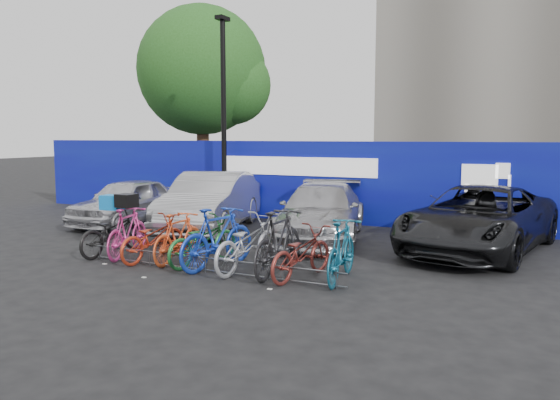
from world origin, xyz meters
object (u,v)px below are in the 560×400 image
Objects in this scene: bike_5 at (218,238)px; bike_8 at (301,253)px; car_3 at (479,219)px; bike_6 at (247,243)px; bike_9 at (342,251)px; bike_2 at (153,238)px; bike_1 at (128,232)px; car_0 at (127,201)px; bike_rack at (205,264)px; bike_4 at (203,241)px; car_2 at (321,212)px; bike_7 at (279,242)px; bike_3 at (178,237)px; bike_0 at (113,232)px; car_1 at (211,202)px; lamppost at (224,112)px; tree at (207,74)px.

bike_8 is (1.76, -0.01, -0.13)m from bike_5.
car_3 is 5.32m from bike_6.
bike_2 is at bearing -3.70° from bike_9.
bike_1 is at bearing 7.08° from bike_6.
car_3 reaches higher than car_0.
bike_4 is (-0.38, 0.51, 0.32)m from bike_rack.
bike_1 is (-2.99, -3.61, -0.15)m from car_2.
bike_rack is 1.46m from bike_7.
bike_4 is (0.57, 0.03, -0.02)m from bike_3.
bike_7 is (1.70, -0.07, 0.12)m from bike_4.
car_0 is at bearing -166.17° from car_3.
car_0 is 2.10× the size of bike_0.
bike_7 is 1.10× the size of bike_9.
car_3 is 7.08m from bike_2.
bike_6 is at bearing -63.41° from car_1.
bike_9 is at bearing -165.69° from bike_5.
bike_0 is 1.06× the size of bike_1.
bike_9 is at bearing -105.77° from car_3.
bike_4 is at bearing -131.08° from car_3.
car_0 is 7.29m from bike_7.
bike_1 is 0.88× the size of bike_5.
lamppost is at bearing 118.07° from bike_rack.
bike_9 is at bearing -77.05° from car_2.
bike_3 is at bearing -133.92° from car_3.
bike_5 is (2.26, -0.05, 0.07)m from bike_1.
tree is 12.57m from bike_3.
lamppost is 8.25m from car_3.
car_0 is 5.93m from car_2.
car_0 is 5.36m from bike_3.
car_0 is 2.22× the size of bike_2.
bike_8 is (0.49, -0.07, -0.14)m from bike_7.
bike_9 is at bearing -171.99° from bike_2.
bike_0 is 5.19m from bike_9.
bike_1 is at bearing -101.62° from car_1.
lamppost is 8.40m from bike_9.
lamppost is 3.31m from car_1.
bike_1 is at bearing 169.03° from bike_rack.
car_3 reaches higher than bike_5.
bike_6 is at bearing -177.19° from bike_0.
car_2 is at bearing -130.91° from bike_0.
bike_0 is 4.47m from bike_8.
bike_9 reaches higher than bike_rack.
bike_rack is 1.43× the size of car_0.
bike_1 is at bearing -50.85° from car_0.
car_1 is at bearing 168.13° from car_2.
bike_4 is at bearing -178.60° from bike_3.
car_3 is at bearing -113.03° from bike_8.
bike_0 is 3.98m from bike_7.
tree reaches higher than bike_9.
bike_rack is 6.13m from car_3.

